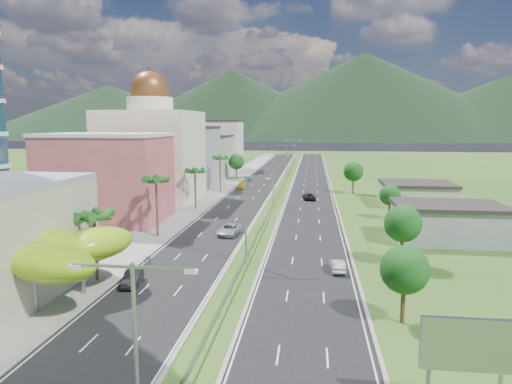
% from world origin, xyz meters
% --- Properties ---
extents(ground, '(500.00, 500.00, 0.00)m').
position_xyz_m(ground, '(0.00, 0.00, 0.00)').
color(ground, '#2D5119').
rests_on(ground, ground).
extents(road_left, '(11.00, 260.00, 0.04)m').
position_xyz_m(road_left, '(-7.50, 90.00, 0.02)').
color(road_left, black).
rests_on(road_left, ground).
extents(road_right, '(11.00, 260.00, 0.04)m').
position_xyz_m(road_right, '(7.50, 90.00, 0.02)').
color(road_right, black).
rests_on(road_right, ground).
extents(sidewalk_left, '(7.00, 260.00, 0.12)m').
position_xyz_m(sidewalk_left, '(-17.00, 90.00, 0.06)').
color(sidewalk_left, gray).
rests_on(sidewalk_left, ground).
extents(median_guardrail, '(0.10, 216.06, 0.76)m').
position_xyz_m(median_guardrail, '(0.00, 71.99, 0.62)').
color(median_guardrail, gray).
rests_on(median_guardrail, ground).
extents(streetlight_median_a, '(6.04, 0.25, 11.00)m').
position_xyz_m(streetlight_median_a, '(0.00, -25.00, 6.75)').
color(streetlight_median_a, gray).
rests_on(streetlight_median_a, ground).
extents(streetlight_median_b, '(6.04, 0.25, 11.00)m').
position_xyz_m(streetlight_median_b, '(0.00, 10.00, 6.75)').
color(streetlight_median_b, gray).
rests_on(streetlight_median_b, ground).
extents(streetlight_median_c, '(6.04, 0.25, 11.00)m').
position_xyz_m(streetlight_median_c, '(0.00, 50.00, 6.75)').
color(streetlight_median_c, gray).
rests_on(streetlight_median_c, ground).
extents(streetlight_median_d, '(6.04, 0.25, 11.00)m').
position_xyz_m(streetlight_median_d, '(0.00, 95.00, 6.75)').
color(streetlight_median_d, gray).
rests_on(streetlight_median_d, ground).
extents(streetlight_median_e, '(6.04, 0.25, 11.00)m').
position_xyz_m(streetlight_median_e, '(0.00, 140.00, 6.75)').
color(streetlight_median_e, gray).
rests_on(streetlight_median_e, ground).
extents(lime_canopy, '(18.00, 15.00, 7.40)m').
position_xyz_m(lime_canopy, '(-20.00, -4.00, 4.99)').
color(lime_canopy, '#8ABE12').
rests_on(lime_canopy, ground).
extents(pink_shophouse, '(20.00, 15.00, 15.00)m').
position_xyz_m(pink_shophouse, '(-28.00, 32.00, 7.50)').
color(pink_shophouse, '#B64A53').
rests_on(pink_shophouse, ground).
extents(domed_building, '(20.00, 20.00, 28.70)m').
position_xyz_m(domed_building, '(-28.00, 55.00, 11.35)').
color(domed_building, beige).
rests_on(domed_building, ground).
extents(midrise_grey, '(16.00, 15.00, 16.00)m').
position_xyz_m(midrise_grey, '(-27.00, 80.00, 8.00)').
color(midrise_grey, gray).
rests_on(midrise_grey, ground).
extents(midrise_beige, '(16.00, 15.00, 13.00)m').
position_xyz_m(midrise_beige, '(-27.00, 102.00, 6.50)').
color(midrise_beige, '#A29A86').
rests_on(midrise_beige, ground).
extents(midrise_white, '(16.00, 15.00, 18.00)m').
position_xyz_m(midrise_white, '(-27.00, 125.00, 9.00)').
color(midrise_white, silver).
rests_on(midrise_white, ground).
extents(billboard, '(5.20, 0.35, 6.20)m').
position_xyz_m(billboard, '(17.00, -18.00, 4.42)').
color(billboard, gray).
rests_on(billboard, ground).
extents(shed_near, '(15.00, 10.00, 5.00)m').
position_xyz_m(shed_near, '(28.00, 25.00, 2.50)').
color(shed_near, gray).
rests_on(shed_near, ground).
extents(shed_far, '(14.00, 12.00, 4.40)m').
position_xyz_m(shed_far, '(30.00, 55.00, 2.20)').
color(shed_far, '#A29A86').
rests_on(shed_far, ground).
extents(palm_tree_b, '(3.60, 3.60, 8.10)m').
position_xyz_m(palm_tree_b, '(-15.50, 2.00, 7.06)').
color(palm_tree_b, '#47301C').
rests_on(palm_tree_b, ground).
extents(palm_tree_c, '(3.60, 3.60, 9.60)m').
position_xyz_m(palm_tree_c, '(-15.50, 22.00, 8.50)').
color(palm_tree_c, '#47301C').
rests_on(palm_tree_c, ground).
extents(palm_tree_d, '(3.60, 3.60, 8.60)m').
position_xyz_m(palm_tree_d, '(-15.50, 45.00, 7.54)').
color(palm_tree_d, '#47301C').
rests_on(palm_tree_d, ground).
extents(palm_tree_e, '(3.60, 3.60, 9.40)m').
position_xyz_m(palm_tree_e, '(-15.50, 70.00, 8.31)').
color(palm_tree_e, '#47301C').
rests_on(palm_tree_e, ground).
extents(leafy_tree_lfar, '(4.90, 4.90, 8.05)m').
position_xyz_m(leafy_tree_lfar, '(-15.50, 95.00, 5.58)').
color(leafy_tree_lfar, '#47301C').
rests_on(leafy_tree_lfar, ground).
extents(leafy_tree_ra, '(4.20, 4.20, 6.90)m').
position_xyz_m(leafy_tree_ra, '(16.00, -5.00, 4.78)').
color(leafy_tree_ra, '#47301C').
rests_on(leafy_tree_ra, ground).
extents(leafy_tree_rb, '(4.55, 4.55, 7.47)m').
position_xyz_m(leafy_tree_rb, '(19.00, 12.00, 5.18)').
color(leafy_tree_rb, '#47301C').
rests_on(leafy_tree_rb, ground).
extents(leafy_tree_rc, '(3.85, 3.85, 6.33)m').
position_xyz_m(leafy_tree_rc, '(22.00, 40.00, 4.37)').
color(leafy_tree_rc, '#47301C').
rests_on(leafy_tree_rc, ground).
extents(leafy_tree_rd, '(4.90, 4.90, 8.05)m').
position_xyz_m(leafy_tree_rd, '(18.00, 70.00, 5.58)').
color(leafy_tree_rd, '#47301C').
rests_on(leafy_tree_rd, ground).
extents(mountain_ridge, '(860.00, 140.00, 90.00)m').
position_xyz_m(mountain_ridge, '(60.00, 450.00, 0.00)').
color(mountain_ridge, black).
rests_on(mountain_ridge, ground).
extents(car_dark_left, '(2.37, 4.81, 1.52)m').
position_xyz_m(car_dark_left, '(-11.03, 1.09, 0.80)').
color(car_dark_left, black).
rests_on(car_dark_left, road_left).
extents(car_silver_mid_left, '(3.26, 6.08, 1.62)m').
position_xyz_m(car_silver_mid_left, '(-4.78, 24.47, 0.85)').
color(car_silver_mid_left, '#ADAFB5').
rests_on(car_silver_mid_left, road_left).
extents(car_yellow_far_left, '(2.26, 5.41, 1.56)m').
position_xyz_m(car_yellow_far_left, '(-10.92, 76.37, 0.82)').
color(car_yellow_far_left, gold).
rests_on(car_yellow_far_left, road_left).
extents(car_silver_right, '(1.80, 4.39, 1.42)m').
position_xyz_m(car_silver_right, '(11.09, 8.50, 0.75)').
color(car_silver_right, '#A0A3A7').
rests_on(car_silver_right, road_right).
extents(car_dark_far_right, '(3.26, 5.70, 1.50)m').
position_xyz_m(car_dark_far_right, '(7.23, 59.61, 0.79)').
color(car_dark_far_right, black).
rests_on(car_dark_far_right, road_right).
extents(motorcycle, '(0.63, 2.05, 1.31)m').
position_xyz_m(motorcycle, '(-12.20, 8.73, 0.69)').
color(motorcycle, black).
rests_on(motorcycle, road_left).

